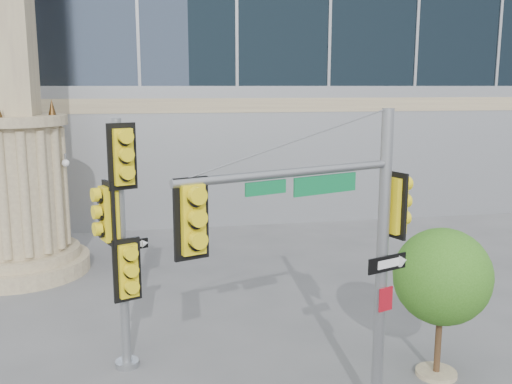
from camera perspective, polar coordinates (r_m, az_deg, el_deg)
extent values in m
cylinder|color=gray|center=(20.30, -22.49, -6.73)|extent=(4.40, 4.40, 0.50)
cylinder|color=gray|center=(20.19, -22.57, -5.64)|extent=(3.80, 3.80, 0.30)
cylinder|color=gray|center=(19.73, -23.01, 0.37)|extent=(3.00, 3.00, 4.00)
cylinder|color=gray|center=(19.50, -23.47, 6.60)|extent=(3.50, 3.50, 0.30)
cone|color=#472D14|center=(19.24, -19.74, 8.01)|extent=(0.24, 0.24, 0.50)
cylinder|color=slate|center=(10.39, 12.45, -7.54)|extent=(0.21, 0.21, 5.63)
cylinder|color=slate|center=(8.73, 3.53, 1.93)|extent=(3.74, 1.50, 0.13)
cube|color=#0D713C|center=(9.14, 6.96, 0.77)|extent=(1.16, 0.46, 0.30)
cube|color=yellow|center=(8.00, -6.52, -2.68)|extent=(0.58, 0.43, 1.17)
cube|color=yellow|center=(10.28, 13.76, -1.29)|extent=(0.43, 0.58, 1.17)
cube|color=black|center=(10.26, 12.99, -6.98)|extent=(0.82, 0.33, 0.28)
cube|color=#A00E1B|center=(10.47, 12.84, -10.41)|extent=(0.29, 0.13, 0.43)
cylinder|color=slate|center=(13.23, -12.76, -16.37)|extent=(0.52, 0.52, 0.13)
cylinder|color=slate|center=(12.28, -13.26, -5.40)|extent=(0.19, 0.19, 5.37)
cube|color=yellow|center=(11.69, -13.25, 3.47)|extent=(0.66, 0.50, 1.34)
cube|color=yellow|center=(12.03, -14.46, -2.10)|extent=(0.50, 0.66, 1.34)
cube|color=yellow|center=(12.20, -12.79, -7.60)|extent=(0.66, 0.50, 1.34)
cube|color=black|center=(12.22, -12.21, -5.18)|extent=(0.63, 0.29, 0.21)
cylinder|color=gray|center=(13.16, 17.57, -16.86)|extent=(0.85, 0.85, 0.09)
cylinder|color=#382314|center=(12.82, 17.78, -13.66)|extent=(0.13, 0.13, 1.71)
sphere|color=#2D6417|center=(12.34, 18.12, -8.02)|extent=(1.99, 1.99, 1.99)
sphere|color=#2D6417|center=(12.83, 19.22, -8.71)|extent=(1.23, 1.23, 1.23)
sphere|color=#2D6417|center=(12.07, 17.21, -9.58)|extent=(1.04, 1.04, 1.04)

